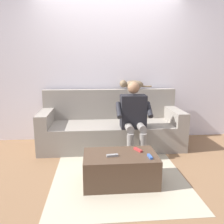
{
  "coord_description": "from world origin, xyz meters",
  "views": [
    {
      "loc": [
        0.31,
        3.61,
        1.38
      ],
      "look_at": [
        0.0,
        0.02,
        0.61
      ],
      "focal_mm": 37.12,
      "sensor_mm": 36.0,
      "label": 1
    }
  ],
  "objects_px": {
    "cat_on_backrest": "(132,84)",
    "remote_gray": "(112,155)",
    "couch": "(111,128)",
    "person_solo_seated": "(134,115)",
    "remote_blue": "(150,157)",
    "remote_red": "(138,150)",
    "coffee_table": "(120,168)"
  },
  "relations": [
    {
      "from": "person_solo_seated",
      "to": "remote_red",
      "type": "height_order",
      "value": "person_solo_seated"
    },
    {
      "from": "remote_gray",
      "to": "person_solo_seated",
      "type": "bearing_deg",
      "value": 58.88
    },
    {
      "from": "remote_red",
      "to": "remote_gray",
      "type": "xyz_separation_m",
      "value": [
        0.32,
        0.15,
        -0.0
      ]
    },
    {
      "from": "person_solo_seated",
      "to": "remote_red",
      "type": "bearing_deg",
      "value": 84.01
    },
    {
      "from": "person_solo_seated",
      "to": "couch",
      "type": "bearing_deg",
      "value": -52.32
    },
    {
      "from": "couch",
      "to": "coffee_table",
      "type": "distance_m",
      "value": 1.27
    },
    {
      "from": "remote_red",
      "to": "remote_gray",
      "type": "relative_size",
      "value": 1.03
    },
    {
      "from": "cat_on_backrest",
      "to": "person_solo_seated",
      "type": "bearing_deg",
      "value": 83.4
    },
    {
      "from": "couch",
      "to": "remote_blue",
      "type": "xyz_separation_m",
      "value": [
        -0.32,
        1.38,
        0.06
      ]
    },
    {
      "from": "person_solo_seated",
      "to": "remote_gray",
      "type": "xyz_separation_m",
      "value": [
        0.4,
        0.92,
        -0.25
      ]
    },
    {
      "from": "couch",
      "to": "remote_gray",
      "type": "relative_size",
      "value": 17.68
    },
    {
      "from": "couch",
      "to": "cat_on_backrest",
      "type": "relative_size",
      "value": 4.05
    },
    {
      "from": "couch",
      "to": "remote_red",
      "type": "xyz_separation_m",
      "value": [
        -0.22,
        1.17,
        0.06
      ]
    },
    {
      "from": "remote_blue",
      "to": "remote_gray",
      "type": "relative_size",
      "value": 0.89
    },
    {
      "from": "person_solo_seated",
      "to": "cat_on_backrest",
      "type": "height_order",
      "value": "person_solo_seated"
    },
    {
      "from": "couch",
      "to": "remote_gray",
      "type": "distance_m",
      "value": 1.32
    },
    {
      "from": "person_solo_seated",
      "to": "remote_gray",
      "type": "height_order",
      "value": "person_solo_seated"
    },
    {
      "from": "couch",
      "to": "person_solo_seated",
      "type": "relative_size",
      "value": 2.09
    },
    {
      "from": "coffee_table",
      "to": "person_solo_seated",
      "type": "bearing_deg",
      "value": -109.4
    },
    {
      "from": "coffee_table",
      "to": "cat_on_backrest",
      "type": "bearing_deg",
      "value": -103.92
    },
    {
      "from": "coffee_table",
      "to": "cat_on_backrest",
      "type": "distance_m",
      "value": 1.8
    },
    {
      "from": "cat_on_backrest",
      "to": "remote_gray",
      "type": "height_order",
      "value": "cat_on_backrest"
    },
    {
      "from": "remote_red",
      "to": "remote_gray",
      "type": "bearing_deg",
      "value": -91.34
    },
    {
      "from": "remote_gray",
      "to": "cat_on_backrest",
      "type": "bearing_deg",
      "value": 65.78
    },
    {
      "from": "couch",
      "to": "coffee_table",
      "type": "relative_size",
      "value": 2.74
    },
    {
      "from": "person_solo_seated",
      "to": "remote_red",
      "type": "xyz_separation_m",
      "value": [
        0.08,
        0.77,
        -0.25
      ]
    },
    {
      "from": "couch",
      "to": "remote_blue",
      "type": "relative_size",
      "value": 19.76
    },
    {
      "from": "couch",
      "to": "remote_gray",
      "type": "bearing_deg",
      "value": 85.8
    },
    {
      "from": "remote_gray",
      "to": "couch",
      "type": "bearing_deg",
      "value": 78.26
    },
    {
      "from": "cat_on_backrest",
      "to": "remote_red",
      "type": "height_order",
      "value": "cat_on_backrest"
    },
    {
      "from": "person_solo_seated",
      "to": "remote_blue",
      "type": "bearing_deg",
      "value": 90.63
    },
    {
      "from": "person_solo_seated",
      "to": "coffee_table",
      "type": "bearing_deg",
      "value": 70.6
    }
  ]
}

